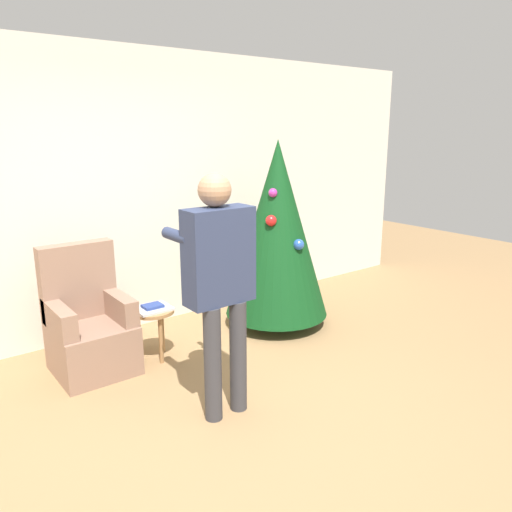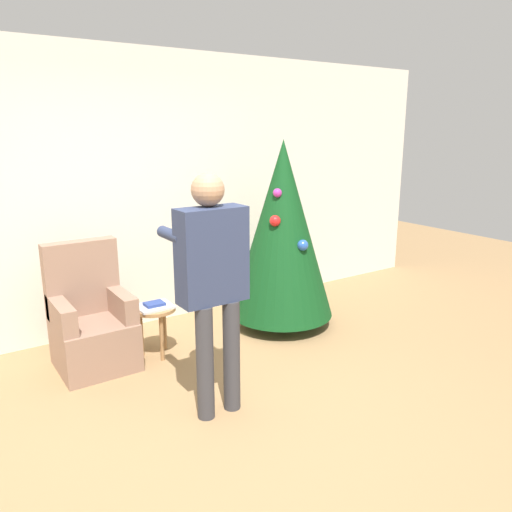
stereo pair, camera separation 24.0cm
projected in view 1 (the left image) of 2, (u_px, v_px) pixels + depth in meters
ground_plane at (257, 431)px, 3.32m from camera, size 14.00×14.00×0.00m
wall_back at (113, 194)px, 4.69m from camera, size 8.00×0.06×2.70m
christmas_tree at (277, 229)px, 4.91m from camera, size 1.03×1.03×1.86m
armchair at (89, 328)px, 4.10m from camera, size 0.60×0.62×1.04m
person_standing at (219, 274)px, 3.32m from camera, size 0.48×0.57×1.68m
side_stool at (153, 318)px, 4.30m from camera, size 0.36×0.36×0.45m
laptop at (153, 308)px, 4.27m from camera, size 0.30×0.26×0.02m
book at (153, 306)px, 4.27m from camera, size 0.17×0.13×0.02m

